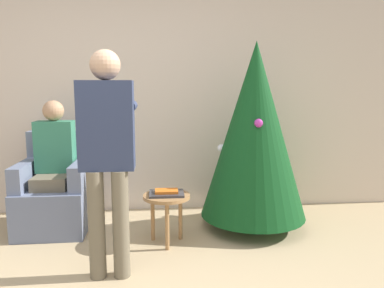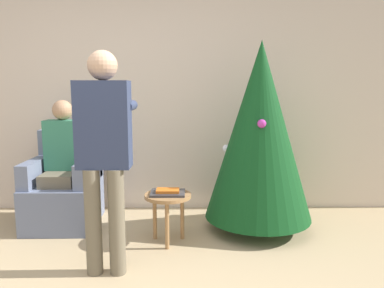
{
  "view_description": "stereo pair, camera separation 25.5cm",
  "coord_description": "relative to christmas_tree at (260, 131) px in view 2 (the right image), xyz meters",
  "views": [
    {
      "loc": [
        0.3,
        -1.94,
        1.38
      ],
      "look_at": [
        0.57,
        1.1,
        0.91
      ],
      "focal_mm": 35.0,
      "sensor_mm": 36.0,
      "label": 1
    },
    {
      "loc": [
        0.55,
        -1.96,
        1.38
      ],
      "look_at": [
        0.57,
        1.1,
        0.91
      ],
      "focal_mm": 35.0,
      "sensor_mm": 36.0,
      "label": 2
    }
  ],
  "objects": [
    {
      "name": "wall_back",
      "position": [
        -1.21,
        0.69,
        0.39
      ],
      "size": [
        8.0,
        0.06,
        2.7
      ],
      "color": "beige",
      "rests_on": "ground_plane"
    },
    {
      "name": "armchair",
      "position": [
        -1.93,
        0.19,
        -0.63
      ],
      "size": [
        0.64,
        0.74,
        0.93
      ],
      "color": "slate",
      "rests_on": "ground_plane"
    },
    {
      "name": "person_standing",
      "position": [
        -1.28,
        -0.82,
        0.01
      ],
      "size": [
        0.41,
        0.57,
        1.64
      ],
      "color": "#6B604C",
      "rests_on": "ground_plane"
    },
    {
      "name": "person_seated",
      "position": [
        -1.93,
        0.16,
        -0.28
      ],
      "size": [
        0.36,
        0.46,
        1.25
      ],
      "color": "#6B604C",
      "rests_on": "ground_plane"
    },
    {
      "name": "side_stool",
      "position": [
        -0.85,
        -0.31,
        -0.59
      ],
      "size": [
        0.41,
        0.41,
        0.44
      ],
      "color": "#A37547",
      "rests_on": "ground_plane"
    },
    {
      "name": "laptop",
      "position": [
        -0.85,
        -0.31,
        -0.51
      ],
      "size": [
        0.3,
        0.23,
        0.02
      ],
      "color": "#38383D",
      "rests_on": "side_stool"
    },
    {
      "name": "book",
      "position": [
        -0.85,
        -0.31,
        -0.49
      ],
      "size": [
        0.2,
        0.13,
        0.02
      ],
      "color": "orange",
      "rests_on": "laptop"
    },
    {
      "name": "christmas_tree",
      "position": [
        0.0,
        0.0,
        0.0
      ],
      "size": [
        1.02,
        1.02,
        1.8
      ],
      "color": "brown",
      "rests_on": "ground_plane"
    }
  ]
}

